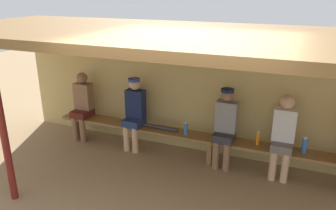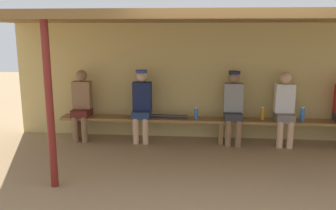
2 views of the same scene
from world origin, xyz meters
name	(u,v)px [view 1 (image 1 of 2)]	position (x,y,z in m)	size (l,w,h in m)	color
back_wall	(220,94)	(0.00, 2.00, 1.10)	(8.00, 0.20, 2.20)	tan
dugout_roof	(200,37)	(0.00, 0.70, 2.26)	(8.00, 2.80, 0.12)	brown
support_post	(3,128)	(-2.33, -0.55, 1.10)	(0.10, 0.10, 2.20)	maroon
bench	(212,142)	(0.00, 1.55, 0.39)	(6.00, 0.36, 0.46)	olive
player_rightmost	(134,110)	(-1.47, 1.55, 0.75)	(0.34, 0.42, 1.34)	navy
player_in_red	(283,134)	(1.13, 1.55, 0.73)	(0.34, 0.42, 1.34)	slate
player_in_blue	(225,124)	(0.22, 1.55, 0.75)	(0.34, 0.42, 1.34)	#333338
player_in_white	(82,103)	(-2.62, 1.55, 0.73)	(0.34, 0.42, 1.34)	#591E19
water_bottle_green	(258,138)	(0.75, 1.58, 0.57)	(0.06, 0.06, 0.24)	orange
water_bottle_orange	(304,145)	(1.45, 1.57, 0.58)	(0.08, 0.08, 0.26)	blue
water_bottle_blue	(186,129)	(-0.46, 1.52, 0.57)	(0.07, 0.07, 0.22)	blue
baseball_bat	(155,127)	(-1.06, 1.55, 0.49)	(0.07, 0.07, 0.89)	#333338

